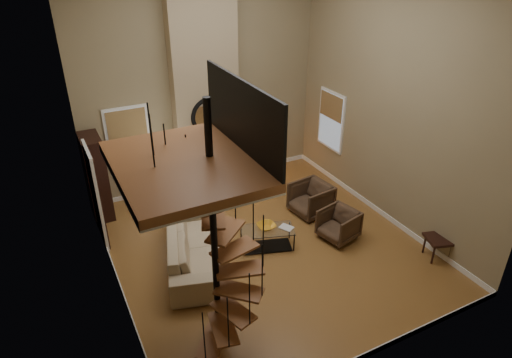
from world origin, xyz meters
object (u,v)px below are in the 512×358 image
armchair_near (313,198)px  coffee_table (267,236)px  sofa (194,245)px  side_chair (444,235)px  floor_lamp (163,155)px  hutch (96,178)px  armchair_far (341,223)px  accent_lamp (258,164)px

armchair_near → coffee_table: (-1.63, -0.76, -0.07)m
sofa → coffee_table: sofa is taller
coffee_table → side_chair: side_chair is taller
armchair_near → coffee_table: size_ratio=0.71×
floor_lamp → hutch: bearing=161.4°
armchair_far → side_chair: (1.41, -1.48, 0.17)m
armchair_far → floor_lamp: floor_lamp is taller
armchair_far → floor_lamp: bearing=-147.1°
sofa → coffee_table: bearing=-83.3°
sofa → armchair_near: size_ratio=3.07×
floor_lamp → side_chair: bearing=-44.7°
sofa → hutch: bearing=42.7°
sofa → side_chair: bearing=-98.9°
armchair_far → floor_lamp: (-2.94, 2.82, 1.06)m
coffee_table → floor_lamp: 3.01m
hutch → accent_lamp: (4.21, 0.21, -0.70)m
coffee_table → floor_lamp: size_ratio=0.69×
coffee_table → accent_lamp: size_ratio=2.37×
armchair_near → floor_lamp: bearing=-126.1°
armchair_near → armchair_far: bearing=-10.4°
accent_lamp → sofa: bearing=-135.5°
hutch → side_chair: hutch is taller
hutch → accent_lamp: hutch is taller
hutch → floor_lamp: size_ratio=1.16×
coffee_table → side_chair: bearing=-32.2°
sofa → accent_lamp: 4.08m
hutch → coffee_table: (2.81, -2.91, -0.67)m
side_chair → armchair_near: bearing=117.0°
armchair_far → accent_lamp: armchair_far is taller
hutch → armchair_near: hutch is taller
hutch → side_chair: bearing=-39.6°
hutch → coffee_table: 4.10m
coffee_table → floor_lamp: bearing=119.6°
accent_lamp → side_chair: 5.24m
armchair_far → accent_lamp: (-0.16, 3.51, -0.10)m
armchair_near → side_chair: size_ratio=0.83×
accent_lamp → coffee_table: bearing=-114.2°
hutch → coffee_table: size_ratio=1.69×
floor_lamp → side_chair: floor_lamp is taller
hutch → floor_lamp: hutch is taller
hutch → armchair_far: bearing=-37.0°
armchair_near → armchair_far: size_ratio=1.15×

